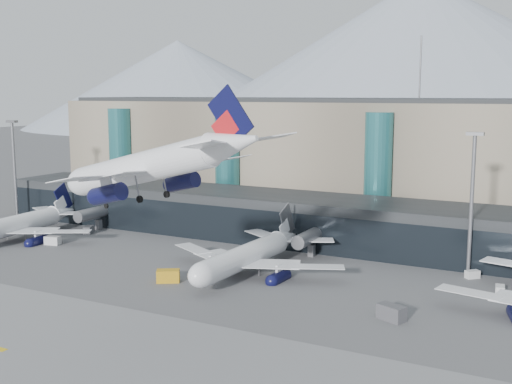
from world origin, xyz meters
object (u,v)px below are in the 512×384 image
(jet_parked_left, at_px, (24,218))
(veh_a, at_px, (53,240))
(jet_parked_mid, at_px, (254,246))
(veh_c, at_px, (391,313))
(lightmast_left, at_px, (14,165))
(lightmast_mid, at_px, (472,196))
(veh_d, at_px, (472,274))
(hero_jet, at_px, (160,157))
(veh_h, at_px, (168,276))
(veh_g, at_px, (500,290))
(veh_f, at_px, (89,230))

(jet_parked_left, bearing_deg, veh_a, -104.76)
(jet_parked_mid, distance_m, veh_c, 32.82)
(jet_parked_left, distance_m, jet_parked_mid, 58.53)
(lightmast_left, bearing_deg, jet_parked_mid, -9.49)
(lightmast_mid, height_order, veh_d, lightmast_mid)
(hero_jet, distance_m, veh_h, 35.41)
(jet_parked_mid, distance_m, veh_d, 38.99)
(lightmast_left, relative_size, veh_d, 10.49)
(hero_jet, height_order, veh_g, hero_jet)
(lightmast_left, distance_m, veh_a, 33.31)
(jet_parked_left, bearing_deg, veh_h, -108.79)
(lightmast_mid, relative_size, veh_h, 6.54)
(jet_parked_mid, xyz_separation_m, veh_d, (36.38, 13.49, -3.85))
(lightmast_left, height_order, jet_parked_mid, lightmast_left)
(hero_jet, xyz_separation_m, veh_h, (-14.99, 22.08, -23.27))
(hero_jet, xyz_separation_m, veh_a, (-53.11, 33.29, -23.43))
(hero_jet, xyz_separation_m, veh_c, (24.42, 21.54, -23.24))
(veh_h, bearing_deg, lightmast_mid, 1.18)
(lightmast_mid, bearing_deg, hero_jet, -120.66)
(veh_c, height_order, veh_f, veh_c)
(hero_jet, bearing_deg, veh_g, 57.41)
(lightmast_left, xyz_separation_m, jet_parked_left, (16.17, -12.47, -9.82))
(veh_d, distance_m, veh_f, 85.08)
(veh_g, bearing_deg, veh_a, -92.54)
(hero_jet, relative_size, veh_g, 14.46)
(jet_parked_mid, height_order, veh_f, jet_parked_mid)
(veh_a, relative_size, veh_g, 1.34)
(lightmast_mid, bearing_deg, jet_parked_left, -170.64)
(jet_parked_left, bearing_deg, lightmast_mid, -84.13)
(lightmast_mid, distance_m, hero_jet, 59.97)
(veh_d, bearing_deg, lightmast_left, 136.08)
(veh_g, bearing_deg, veh_d, -151.07)
(lightmast_mid, xyz_separation_m, veh_d, (1.08, -2.00, -13.72))
(jet_parked_mid, height_order, veh_d, jet_parked_mid)
(hero_jet, xyz_separation_m, veh_f, (-53.76, 45.17, -23.48))
(veh_d, height_order, veh_f, veh_f)
(veh_a, height_order, veh_f, veh_a)
(veh_a, xyz_separation_m, veh_h, (38.12, -11.21, 0.16))
(lightmast_mid, xyz_separation_m, jet_parked_mid, (-35.30, -15.49, -9.87))
(veh_f, bearing_deg, veh_d, -110.15)
(veh_g, bearing_deg, veh_f, -100.09)
(veh_a, xyz_separation_m, veh_g, (89.83, 8.23, -0.21))
(veh_a, bearing_deg, jet_parked_left, 156.48)
(hero_jet, relative_size, veh_a, 10.79)
(veh_c, relative_size, veh_g, 1.64)
(hero_jet, bearing_deg, veh_h, 133.07)
(veh_g, bearing_deg, lightmast_mid, -152.73)
(lightmast_mid, distance_m, veh_c, 32.71)
(lightmast_left, bearing_deg, jet_parked_left, -37.64)
(jet_parked_left, relative_size, jet_parked_mid, 1.01)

